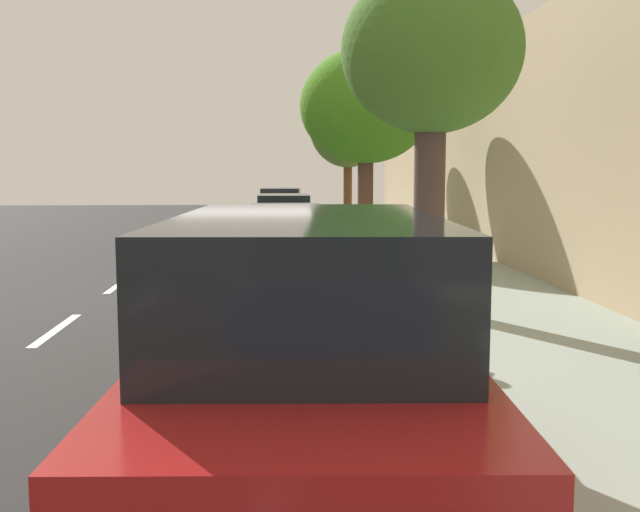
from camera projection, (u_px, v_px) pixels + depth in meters
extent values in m
plane|color=#282828|center=(246.00, 289.00, 14.24)|extent=(68.41, 68.41, 0.00)
cube|color=#96A397|center=(442.00, 284.00, 14.44)|extent=(3.77, 42.76, 0.15)
cube|color=gray|center=(342.00, 285.00, 14.33)|extent=(0.16, 42.76, 0.15)
cube|color=white|center=(56.00, 330.00, 10.65)|extent=(0.14, 2.20, 0.01)
cube|color=white|center=(119.00, 285.00, 14.81)|extent=(0.14, 2.20, 0.01)
cube|color=white|center=(154.00, 259.00, 18.98)|extent=(0.14, 2.20, 0.01)
cube|color=white|center=(176.00, 243.00, 23.14)|extent=(0.14, 2.20, 0.01)
cube|color=white|center=(192.00, 232.00, 27.31)|extent=(0.14, 2.20, 0.01)
cube|color=white|center=(204.00, 223.00, 31.48)|extent=(0.14, 2.20, 0.01)
cube|color=white|center=(265.00, 289.00, 14.26)|extent=(0.12, 42.76, 0.01)
cube|color=tan|center=(555.00, 147.00, 14.25)|extent=(0.50, 42.76, 5.40)
cube|color=maroon|center=(308.00, 396.00, 4.97)|extent=(2.11, 4.78, 0.90)
cube|color=black|center=(307.00, 273.00, 4.87)|extent=(1.81, 3.17, 0.76)
cylinder|color=black|center=(409.00, 390.00, 6.47)|extent=(0.25, 0.77, 0.76)
cylinder|color=black|center=(208.00, 390.00, 6.45)|extent=(0.25, 0.77, 0.76)
cube|color=#1E512D|center=(287.00, 247.00, 16.13)|extent=(1.99, 4.49, 0.64)
cube|color=black|center=(287.00, 219.00, 16.06)|extent=(1.66, 2.18, 0.60)
cylinder|color=black|center=(318.00, 252.00, 17.59)|extent=(0.25, 0.67, 0.66)
cylinder|color=black|center=(249.00, 253.00, 17.42)|extent=(0.25, 0.67, 0.66)
cylinder|color=black|center=(332.00, 267.00, 14.90)|extent=(0.25, 0.67, 0.66)
cylinder|color=black|center=(251.00, 269.00, 14.73)|extent=(0.25, 0.67, 0.66)
cube|color=tan|center=(284.00, 224.00, 22.85)|extent=(1.76, 4.40, 0.64)
cube|color=black|center=(284.00, 204.00, 22.78)|extent=(1.55, 2.10, 0.60)
cylinder|color=black|center=(308.00, 229.00, 24.28)|extent=(0.22, 0.66, 0.66)
cylinder|color=black|center=(259.00, 230.00, 24.19)|extent=(0.22, 0.66, 0.66)
cylinder|color=black|center=(312.00, 237.00, 21.57)|extent=(0.22, 0.66, 0.66)
cylinder|color=black|center=(256.00, 237.00, 21.48)|extent=(0.22, 0.66, 0.66)
cube|color=#B7BABF|center=(281.00, 210.00, 30.66)|extent=(2.06, 4.51, 0.64)
cube|color=black|center=(281.00, 195.00, 30.58)|extent=(1.69, 2.20, 0.60)
cylinder|color=black|center=(302.00, 215.00, 32.03)|extent=(0.26, 0.67, 0.66)
cylinder|color=black|center=(265.00, 215.00, 32.05)|extent=(0.26, 0.67, 0.66)
cylinder|color=black|center=(300.00, 219.00, 29.32)|extent=(0.26, 0.67, 0.66)
cylinder|color=black|center=(259.00, 219.00, 29.34)|extent=(0.26, 0.67, 0.66)
torus|color=black|center=(298.00, 315.00, 9.97)|extent=(0.66, 0.30, 0.70)
torus|color=black|center=(373.00, 320.00, 9.64)|extent=(0.66, 0.30, 0.70)
cylinder|color=black|center=(325.00, 310.00, 9.84)|extent=(0.61, 0.27, 0.52)
cylinder|color=black|center=(352.00, 312.00, 9.72)|extent=(0.14, 0.09, 0.48)
cylinder|color=black|center=(329.00, 293.00, 9.79)|extent=(0.69, 0.30, 0.05)
cylinder|color=black|center=(360.00, 325.00, 9.70)|extent=(0.34, 0.16, 0.19)
cylinder|color=black|center=(364.00, 307.00, 9.66)|extent=(0.26, 0.13, 0.33)
cylinder|color=black|center=(301.00, 303.00, 9.94)|extent=(0.12, 0.08, 0.34)
cube|color=black|center=(356.00, 292.00, 9.67)|extent=(0.26, 0.18, 0.05)
cylinder|color=black|center=(303.00, 286.00, 9.90)|extent=(0.20, 0.44, 0.03)
cylinder|color=#C6B284|center=(356.00, 316.00, 9.45)|extent=(0.15, 0.15, 0.86)
cylinder|color=#C6B284|center=(350.00, 319.00, 9.27)|extent=(0.15, 0.15, 0.86)
cube|color=white|center=(354.00, 260.00, 9.27)|extent=(0.38, 0.44, 0.61)
cylinder|color=white|center=(361.00, 260.00, 9.52)|extent=(0.10, 0.10, 0.58)
cylinder|color=white|center=(346.00, 264.00, 9.04)|extent=(0.10, 0.10, 0.58)
sphere|color=#CB775D|center=(354.00, 226.00, 9.23)|extent=(0.24, 0.24, 0.24)
sphere|color=navy|center=(354.00, 222.00, 9.22)|extent=(0.27, 0.27, 0.27)
cube|color=black|center=(369.00, 259.00, 9.19)|extent=(0.30, 0.35, 0.44)
cylinder|color=#473632|center=(429.00, 207.00, 11.19)|extent=(0.47, 0.47, 3.13)
ellipsoid|color=#416F26|center=(432.00, 50.00, 10.92)|extent=(2.67, 2.67, 2.44)
cylinder|color=brown|center=(365.00, 197.00, 19.45)|extent=(0.41, 0.41, 2.81)
ellipsoid|color=#41801C|center=(366.00, 106.00, 19.17)|extent=(3.42, 3.42, 2.95)
cylinder|color=brown|center=(348.00, 191.00, 24.43)|extent=(0.28, 0.28, 2.86)
ellipsoid|color=#4A672B|center=(348.00, 125.00, 24.18)|extent=(2.55, 2.55, 2.74)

